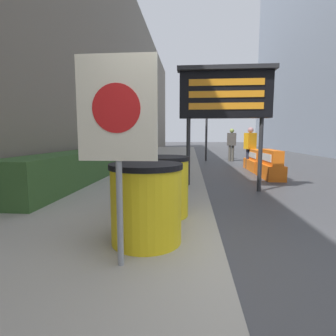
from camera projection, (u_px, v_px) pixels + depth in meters
The scene contains 16 objects.
ground_plane at pixel (228, 276), 2.60m from camera, with size 120.00×120.00×0.00m, color #3F3F42.
sidewalk_left at pixel (36, 261), 2.77m from camera, with size 4.01×56.00×0.14m.
building_left_facade at pixel (108, 54), 12.03m from camera, with size 0.40×50.40×10.26m.
hedge_strip at pixel (78, 167), 7.09m from camera, with size 0.90×5.83×0.84m.
barrel_drum_foreground at pixel (146, 203), 3.06m from camera, with size 0.85×0.85×0.93m.
barrel_drum_middle at pixel (162, 186), 4.12m from camera, with size 0.85×0.85×0.93m.
warning_sign at pixel (117, 122), 2.37m from camera, with size 0.73×0.08×1.97m.
message_board at pixel (225, 95), 6.38m from camera, with size 2.35×0.36×3.04m.
jersey_barrier_orange_far at pixel (270, 166), 8.61m from camera, with size 0.55×1.62×0.94m.
jersey_barrier_orange_near at pixel (255, 161), 10.64m from camera, with size 0.53×2.02×0.85m.
traffic_cone_near at pixel (278, 170), 8.22m from camera, with size 0.37×0.37×0.66m.
traffic_cone_mid at pixel (274, 170), 8.30m from camera, with size 0.37×0.37×0.66m.
traffic_cone_far at pixel (266, 158), 13.35m from camera, with size 0.33×0.33×0.59m.
traffic_light_near_curb at pixel (207, 115), 14.41m from camera, with size 0.28×0.44×3.48m.
pedestrian_worker at pixel (232, 142), 14.48m from camera, with size 0.52×0.39×1.80m.
pedestrian_passerby at pixel (250, 144), 11.00m from camera, with size 0.54×0.47×1.75m.
Camera 1 is at (-0.38, -2.50, 1.38)m, focal length 28.00 mm.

